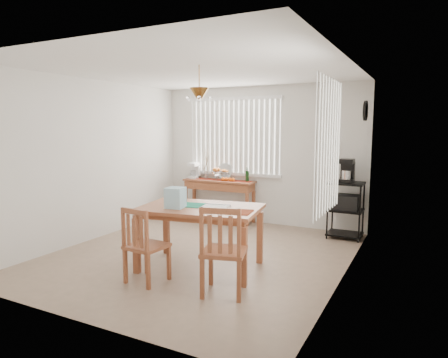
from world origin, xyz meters
The scene contains 10 objects.
ground centered at (0.00, 0.00, -0.01)m, with size 4.00×4.50×0.01m, color gray.
room_shell centered at (0.00, 0.02, 1.69)m, with size 4.20×4.70×2.70m.
sideboard centered at (-0.76, 2.03, 0.61)m, with size 1.43×0.40×0.81m.
sideboard_items centered at (-0.99, 2.04, 0.93)m, with size 1.36×0.34×0.62m.
wire_cart centered at (1.68, 1.88, 0.56)m, with size 0.55×0.44×0.94m.
cart_items centered at (1.68, 1.89, 1.12)m, with size 0.22×0.27×0.39m.
dining_table centered at (0.27, -0.45, 0.72)m, with size 1.66×1.21×0.82m.
table_items centered at (0.14, -0.61, 0.91)m, with size 1.24×0.55×0.26m.
chair_left centered at (-0.06, -1.19, 0.45)m, with size 0.46×0.46×0.91m.
chair_right centered at (0.93, -1.08, 0.49)m, with size 0.57×0.57×1.01m.
Camera 1 is at (2.85, -4.81, 1.84)m, focal length 32.00 mm.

